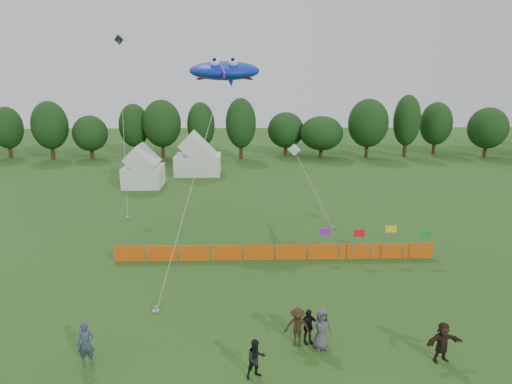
{
  "coord_description": "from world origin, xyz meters",
  "views": [
    {
      "loc": [
        -0.64,
        -17.27,
        11.28
      ],
      "look_at": [
        0.0,
        6.0,
        5.2
      ],
      "focal_mm": 32.0,
      "sensor_mm": 36.0,
      "label": 1
    }
  ],
  "objects_px": {
    "barrier_fence": "(275,252)",
    "spectator_c": "(298,327)",
    "spectator_b": "(256,359)",
    "stingray_kite": "(225,71)",
    "spectator_a": "(86,344)",
    "tent_left": "(143,170)",
    "spectator_e": "(321,329)",
    "tent_right": "(198,158)",
    "spectator_f": "(442,342)",
    "spectator_d": "(308,326)"
  },
  "relations": [
    {
      "from": "spectator_d",
      "to": "spectator_f",
      "type": "bearing_deg",
      "value": -32.02
    },
    {
      "from": "tent_left",
      "to": "barrier_fence",
      "type": "bearing_deg",
      "value": -58.0
    },
    {
      "from": "tent_left",
      "to": "spectator_a",
      "type": "distance_m",
      "value": 30.13
    },
    {
      "from": "spectator_a",
      "to": "stingray_kite",
      "type": "xyz_separation_m",
      "value": [
        4.92,
        19.87,
        10.51
      ]
    },
    {
      "from": "barrier_fence",
      "to": "spectator_a",
      "type": "height_order",
      "value": "spectator_a"
    },
    {
      "from": "spectator_f",
      "to": "stingray_kite",
      "type": "xyz_separation_m",
      "value": [
        -9.28,
        20.04,
        10.59
      ]
    },
    {
      "from": "tent_left",
      "to": "spectator_d",
      "type": "xyz_separation_m",
      "value": [
        12.99,
        -28.61,
        -0.94
      ]
    },
    {
      "from": "barrier_fence",
      "to": "spectator_a",
      "type": "relative_size",
      "value": 10.77
    },
    {
      "from": "spectator_d",
      "to": "spectator_f",
      "type": "xyz_separation_m",
      "value": [
        5.22,
        -1.41,
        0.05
      ]
    },
    {
      "from": "spectator_c",
      "to": "spectator_e",
      "type": "distance_m",
      "value": 1.01
    },
    {
      "from": "spectator_a",
      "to": "stingray_kite",
      "type": "bearing_deg",
      "value": 71.47
    },
    {
      "from": "spectator_c",
      "to": "spectator_d",
      "type": "xyz_separation_m",
      "value": [
        0.46,
        0.16,
        -0.08
      ]
    },
    {
      "from": "spectator_b",
      "to": "tent_left",
      "type": "bearing_deg",
      "value": 85.98
    },
    {
      "from": "spectator_a",
      "to": "spectator_c",
      "type": "xyz_separation_m",
      "value": [
        8.52,
        1.08,
        -0.05
      ]
    },
    {
      "from": "barrier_fence",
      "to": "spectator_c",
      "type": "distance_m",
      "value": 9.26
    },
    {
      "from": "barrier_fence",
      "to": "spectator_d",
      "type": "bearing_deg",
      "value": -85.06
    },
    {
      "from": "spectator_c",
      "to": "stingray_kite",
      "type": "height_order",
      "value": "stingray_kite"
    },
    {
      "from": "barrier_fence",
      "to": "spectator_b",
      "type": "relative_size",
      "value": 12.53
    },
    {
      "from": "spectator_c",
      "to": "stingray_kite",
      "type": "distance_m",
      "value": 21.85
    },
    {
      "from": "tent_left",
      "to": "spectator_e",
      "type": "xyz_separation_m",
      "value": [
        13.5,
        -29.03,
        -0.82
      ]
    },
    {
      "from": "tent_right",
      "to": "spectator_f",
      "type": "xyz_separation_m",
      "value": [
        13.16,
        -35.73,
        -1.0
      ]
    },
    {
      "from": "spectator_f",
      "to": "tent_left",
      "type": "bearing_deg",
      "value": 110.54
    },
    {
      "from": "spectator_b",
      "to": "spectator_f",
      "type": "xyz_separation_m",
      "value": [
        7.49,
        0.82,
        0.05
      ]
    },
    {
      "from": "tent_right",
      "to": "spectator_a",
      "type": "distance_m",
      "value": 35.59
    },
    {
      "from": "tent_right",
      "to": "barrier_fence",
      "type": "relative_size",
      "value": 0.26
    },
    {
      "from": "spectator_b",
      "to": "spectator_c",
      "type": "relative_size",
      "value": 0.91
    },
    {
      "from": "spectator_b",
      "to": "spectator_d",
      "type": "distance_m",
      "value": 3.19
    },
    {
      "from": "spectator_b",
      "to": "spectator_c",
      "type": "distance_m",
      "value": 2.76
    },
    {
      "from": "tent_right",
      "to": "stingray_kite",
      "type": "xyz_separation_m",
      "value": [
        3.88,
        -15.7,
        9.58
      ]
    },
    {
      "from": "tent_right",
      "to": "spectator_a",
      "type": "relative_size",
      "value": 2.81
    },
    {
      "from": "stingray_kite",
      "to": "barrier_fence",
      "type": "bearing_deg",
      "value": -71.02
    },
    {
      "from": "spectator_c",
      "to": "barrier_fence",
      "type": "bearing_deg",
      "value": 103.35
    },
    {
      "from": "spectator_b",
      "to": "spectator_e",
      "type": "xyz_separation_m",
      "value": [
        2.79,
        1.82,
        0.12
      ]
    },
    {
      "from": "tent_left",
      "to": "spectator_f",
      "type": "xyz_separation_m",
      "value": [
        18.2,
        -30.03,
        -0.88
      ]
    },
    {
      "from": "barrier_fence",
      "to": "spectator_c",
      "type": "height_order",
      "value": "spectator_c"
    },
    {
      "from": "barrier_fence",
      "to": "spectator_e",
      "type": "relative_size",
      "value": 10.92
    },
    {
      "from": "spectator_a",
      "to": "spectator_f",
      "type": "distance_m",
      "value": 14.2
    },
    {
      "from": "barrier_fence",
      "to": "spectator_c",
      "type": "relative_size",
      "value": 11.41
    },
    {
      "from": "spectator_f",
      "to": "spectator_e",
      "type": "bearing_deg",
      "value": 157.33
    },
    {
      "from": "spectator_b",
      "to": "spectator_a",
      "type": "bearing_deg",
      "value": 148.44
    },
    {
      "from": "spectator_b",
      "to": "spectator_c",
      "type": "bearing_deg",
      "value": 25.62
    },
    {
      "from": "tent_right",
      "to": "spectator_f",
      "type": "bearing_deg",
      "value": -69.79
    },
    {
      "from": "spectator_e",
      "to": "spectator_f",
      "type": "relative_size",
      "value": 1.08
    },
    {
      "from": "spectator_b",
      "to": "stingray_kite",
      "type": "bearing_deg",
      "value": 71.73
    },
    {
      "from": "barrier_fence",
      "to": "spectator_f",
      "type": "height_order",
      "value": "spectator_f"
    },
    {
      "from": "spectator_e",
      "to": "spectator_f",
      "type": "bearing_deg",
      "value": -25.03
    },
    {
      "from": "tent_left",
      "to": "spectator_c",
      "type": "relative_size",
      "value": 2.23
    },
    {
      "from": "spectator_b",
      "to": "spectator_e",
      "type": "height_order",
      "value": "spectator_e"
    },
    {
      "from": "spectator_a",
      "to": "spectator_e",
      "type": "height_order",
      "value": "spectator_a"
    },
    {
      "from": "spectator_a",
      "to": "spectator_b",
      "type": "distance_m",
      "value": 6.78
    }
  ]
}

